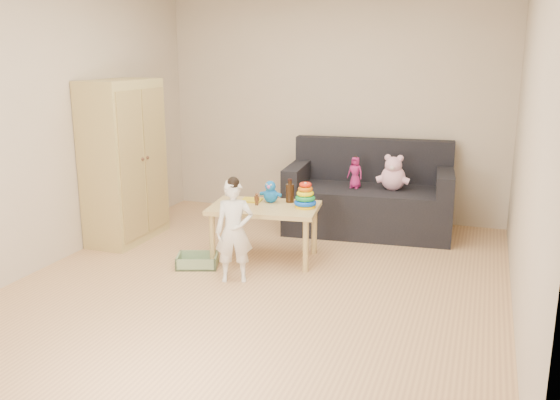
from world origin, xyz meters
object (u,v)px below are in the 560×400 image
at_px(wardrobe, 124,161).
at_px(toddler, 234,232).
at_px(play_table, 265,233).
at_px(sofa, 368,209).

height_order(wardrobe, toddler, wardrobe).
xyz_separation_m(play_table, toddler, (-0.05, -0.59, 0.17)).
distance_m(wardrobe, toddler, 1.74).
bearing_deg(toddler, play_table, 63.78).
xyz_separation_m(wardrobe, sofa, (2.32, 1.08, -0.58)).
distance_m(play_table, toddler, 0.62).
height_order(wardrobe, sofa, wardrobe).
xyz_separation_m(sofa, toddler, (-0.79, -1.80, 0.18)).
bearing_deg(play_table, toddler, -94.64).
xyz_separation_m(wardrobe, play_table, (1.58, -0.13, -0.56)).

